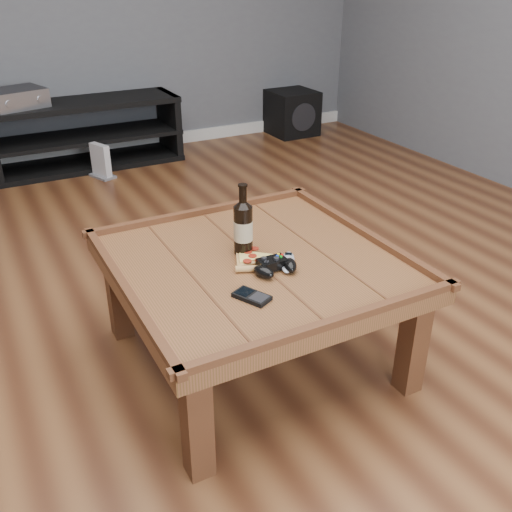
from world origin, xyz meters
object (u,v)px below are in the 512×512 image
pizza_slice (253,260)px  av_receiver (16,98)px  remote_control (288,262)px  coffee_table (255,274)px  game_controller (275,266)px  media_console (86,134)px  smartphone (252,296)px  beer_bottle (243,226)px  game_console (101,162)px  subwoofer (292,113)px

pizza_slice → av_receiver: (-0.43, 2.75, 0.11)m
pizza_slice → remote_control: same height
coffee_table → game_controller: 0.14m
coffee_table → pizza_slice: size_ratio=3.75×
media_console → game_controller: bearing=-89.6°
pizza_slice → remote_control: 0.13m
smartphone → av_receiver: size_ratio=0.31×
media_console → remote_control: size_ratio=8.62×
media_console → smartphone: size_ratio=10.22×
media_console → beer_bottle: size_ratio=5.15×
smartphone → remote_control: remote_control is taller
media_console → game_console: 0.34m
subwoofer → beer_bottle: bearing=-125.2°
media_console → subwoofer: (1.86, 0.05, -0.05)m
media_console → smartphone: media_console is taller
remote_control → game_console: 2.55m
media_console → pizza_slice: media_console is taller
coffee_table → subwoofer: (1.86, 2.80, -0.20)m
game_controller → smartphone: size_ratio=1.31×
beer_bottle → game_console: beer_bottle is taller
pizza_slice → game_console: bearing=113.4°
beer_bottle → subwoofer: beer_bottle is taller
game_controller → smartphone: 0.20m
media_console → av_receiver: (-0.45, -0.00, 0.32)m
coffee_table → subwoofer: size_ratio=2.59×
game_controller → subwoofer: game_controller is taller
coffee_table → beer_bottle: bearing=99.2°
subwoofer → game_console: size_ratio=1.60×
remote_control → subwoofer: remote_control is taller
subwoofer → media_console: bearing=-179.2°
game_controller → game_console: bearing=91.1°
coffee_table → av_receiver: bearing=99.3°
av_receiver → subwoofer: (2.31, 0.05, -0.37)m
smartphone → av_receiver: 3.00m
beer_bottle → av_receiver: bearing=99.3°
pizza_slice → smartphone: pizza_slice is taller
smartphone → remote_control: size_ratio=0.84×
subwoofer → smartphone: bearing=-124.1°
pizza_slice → media_console: bearing=113.8°
coffee_table → game_controller: bearing=-80.4°
coffee_table → remote_control: bearing=-46.3°
subwoofer → remote_control: bearing=-122.3°
game_console → smartphone: bearing=-114.7°
pizza_slice → subwoofer: 3.39m
game_controller → remote_control: game_controller is taller
coffee_table → smartphone: bearing=-120.2°
coffee_table → media_console: 2.75m
smartphone → remote_control: bearing=7.0°
media_console → coffee_table: bearing=-90.0°
media_console → game_controller: size_ratio=7.79×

